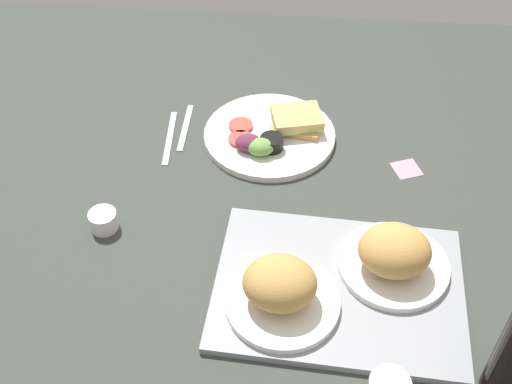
% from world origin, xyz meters
% --- Properties ---
extents(ground_plane, '(1.90, 1.50, 0.03)m').
position_xyz_m(ground_plane, '(0.00, 0.00, -0.01)').
color(ground_plane, '#383D38').
extents(serving_tray, '(0.47, 0.35, 0.02)m').
position_xyz_m(serving_tray, '(-0.15, 0.23, 0.01)').
color(serving_tray, gray).
rests_on(serving_tray, ground_plane).
extents(bread_plate_near, '(0.21, 0.21, 0.10)m').
position_xyz_m(bread_plate_near, '(-0.24, 0.19, 0.06)').
color(bread_plate_near, white).
rests_on(bread_plate_near, serving_tray).
extents(bread_plate_far, '(0.20, 0.20, 0.10)m').
position_xyz_m(bread_plate_far, '(-0.04, 0.28, 0.06)').
color(bread_plate_far, white).
rests_on(bread_plate_far, serving_tray).
extents(plate_with_salad, '(0.30, 0.30, 0.05)m').
position_xyz_m(plate_with_salad, '(0.00, -0.19, 0.02)').
color(plate_with_salad, white).
rests_on(plate_with_salad, ground_plane).
extents(espresso_cup, '(0.06, 0.06, 0.04)m').
position_xyz_m(espresso_cup, '(0.32, 0.12, 0.02)').
color(espresso_cup, silver).
rests_on(espresso_cup, ground_plane).
extents(fork, '(0.02, 0.17, 0.01)m').
position_xyz_m(fork, '(0.21, -0.21, 0.00)').
color(fork, '#B7B7BC').
rests_on(fork, ground_plane).
extents(knife, '(0.03, 0.19, 0.01)m').
position_xyz_m(knife, '(0.24, -0.17, 0.00)').
color(knife, '#B7B7BC').
rests_on(knife, ground_plane).
extents(sticky_note, '(0.07, 0.07, 0.00)m').
position_xyz_m(sticky_note, '(-0.30, -0.11, 0.00)').
color(sticky_note, pink).
rests_on(sticky_note, ground_plane).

